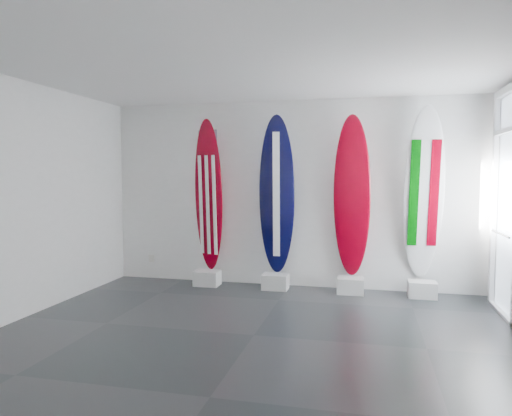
% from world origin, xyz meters
% --- Properties ---
extents(floor, '(6.00, 6.00, 0.00)m').
position_xyz_m(floor, '(0.00, 0.00, 0.00)').
color(floor, black).
rests_on(floor, ground).
extents(ceiling, '(6.00, 6.00, 0.00)m').
position_xyz_m(ceiling, '(0.00, 0.00, 3.00)').
color(ceiling, white).
rests_on(ceiling, wall_back).
extents(wall_back, '(6.00, 0.00, 6.00)m').
position_xyz_m(wall_back, '(0.00, 2.50, 1.50)').
color(wall_back, white).
rests_on(wall_back, ground).
extents(wall_front, '(6.00, 0.00, 6.00)m').
position_xyz_m(wall_front, '(0.00, -2.50, 1.50)').
color(wall_front, white).
rests_on(wall_front, ground).
extents(wall_left, '(0.00, 5.00, 5.00)m').
position_xyz_m(wall_left, '(-3.00, 0.00, 1.50)').
color(wall_left, white).
rests_on(wall_left, ground).
extents(display_block_usa, '(0.40, 0.30, 0.24)m').
position_xyz_m(display_block_usa, '(-1.31, 2.18, 0.12)').
color(display_block_usa, silver).
rests_on(display_block_usa, floor).
extents(surfboard_usa, '(0.59, 0.35, 2.48)m').
position_xyz_m(surfboard_usa, '(-1.31, 2.28, 1.48)').
color(surfboard_usa, maroon).
rests_on(surfboard_usa, display_block_usa).
extents(display_block_navy, '(0.40, 0.30, 0.24)m').
position_xyz_m(display_block_navy, '(-0.17, 2.18, 0.12)').
color(display_block_navy, silver).
rests_on(display_block_navy, floor).
extents(surfboard_navy, '(0.57, 0.20, 2.51)m').
position_xyz_m(surfboard_navy, '(-0.17, 2.28, 1.50)').
color(surfboard_navy, black).
rests_on(surfboard_navy, display_block_navy).
extents(display_block_swiss, '(0.40, 0.30, 0.24)m').
position_xyz_m(display_block_swiss, '(1.00, 2.18, 0.12)').
color(display_block_swiss, silver).
rests_on(display_block_swiss, floor).
extents(surfboard_swiss, '(0.58, 0.32, 2.48)m').
position_xyz_m(surfboard_swiss, '(1.00, 2.28, 1.48)').
color(surfboard_swiss, maroon).
rests_on(surfboard_swiss, display_block_swiss).
extents(display_block_italy, '(0.40, 0.30, 0.24)m').
position_xyz_m(display_block_italy, '(2.04, 2.18, 0.12)').
color(display_block_italy, silver).
rests_on(display_block_italy, floor).
extents(surfboard_italy, '(0.62, 0.51, 2.59)m').
position_xyz_m(surfboard_italy, '(2.04, 2.28, 1.53)').
color(surfboard_italy, white).
rests_on(surfboard_italy, display_block_italy).
extents(wall_outlet, '(0.09, 0.02, 0.13)m').
position_xyz_m(wall_outlet, '(-2.45, 2.48, 0.35)').
color(wall_outlet, silver).
rests_on(wall_outlet, wall_back).
extents(glass_door, '(0.12, 1.16, 2.85)m').
position_xyz_m(glass_door, '(2.97, 1.55, 1.43)').
color(glass_door, white).
rests_on(glass_door, floor).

